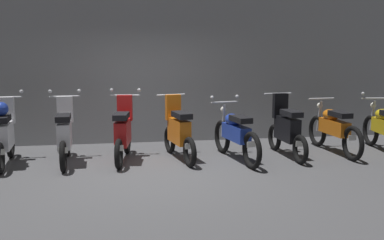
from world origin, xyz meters
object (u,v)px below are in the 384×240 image
(motorbike_slot_8, at_px, (334,128))
(motorbike_slot_2, at_px, (5,133))
(motorbike_slot_3, at_px, (65,134))
(motorbike_slot_5, at_px, (178,131))
(motorbike_slot_7, at_px, (286,129))
(motorbike_slot_6, at_px, (235,134))
(motorbike_slot_4, at_px, (123,132))

(motorbike_slot_8, bearing_deg, motorbike_slot_2, -179.95)
(motorbike_slot_3, relative_size, motorbike_slot_5, 1.01)
(motorbike_slot_7, bearing_deg, motorbike_slot_2, 178.54)
(motorbike_slot_6, distance_m, motorbike_slot_8, 2.06)
(motorbike_slot_3, bearing_deg, motorbike_slot_7, -1.60)
(motorbike_slot_5, bearing_deg, motorbike_slot_7, -2.72)
(motorbike_slot_8, bearing_deg, motorbike_slot_3, -179.77)
(motorbike_slot_2, relative_size, motorbike_slot_5, 1.01)
(motorbike_slot_7, bearing_deg, motorbike_slot_5, 177.28)
(motorbike_slot_6, bearing_deg, motorbike_slot_4, 172.11)
(motorbike_slot_2, distance_m, motorbike_slot_7, 5.11)
(motorbike_slot_4, bearing_deg, motorbike_slot_2, -179.59)
(motorbike_slot_3, distance_m, motorbike_slot_6, 3.07)
(motorbike_slot_2, xyz_separation_m, motorbike_slot_6, (4.08, -0.27, -0.08))
(motorbike_slot_6, bearing_deg, motorbike_slot_8, 7.57)
(motorbike_slot_6, xyz_separation_m, motorbike_slot_7, (1.02, 0.14, 0.03))
(motorbike_slot_2, relative_size, motorbike_slot_3, 1.00)
(motorbike_slot_8, bearing_deg, motorbike_slot_6, -172.43)
(motorbike_slot_2, distance_m, motorbike_slot_8, 6.13)
(motorbike_slot_3, bearing_deg, motorbike_slot_6, -4.69)
(motorbike_slot_6, relative_size, motorbike_slot_8, 0.99)
(motorbike_slot_3, bearing_deg, motorbike_slot_2, 179.12)
(motorbike_slot_3, distance_m, motorbike_slot_7, 4.09)
(motorbike_slot_3, xyz_separation_m, motorbike_slot_6, (3.06, -0.25, -0.04))
(motorbike_slot_3, height_order, motorbike_slot_7, motorbike_slot_3)
(motorbike_slot_5, bearing_deg, motorbike_slot_2, 179.39)
(motorbike_slot_4, distance_m, motorbike_slot_6, 2.05)
(motorbike_slot_5, relative_size, motorbike_slot_6, 0.86)
(motorbike_slot_2, xyz_separation_m, motorbike_slot_8, (6.13, 0.00, -0.08))
(motorbike_slot_3, bearing_deg, motorbike_slot_5, -0.48)
(motorbike_slot_6, distance_m, motorbike_slot_7, 1.03)
(motorbike_slot_2, distance_m, motorbike_slot_5, 3.06)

